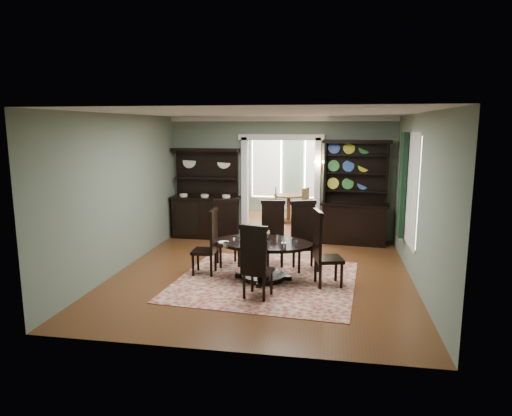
{
  "coord_description": "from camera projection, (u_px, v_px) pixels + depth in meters",
  "views": [
    {
      "loc": [
        1.27,
        -8.14,
        2.77
      ],
      "look_at": [
        -0.21,
        0.6,
        1.17
      ],
      "focal_mm": 32.0,
      "sensor_mm": 36.0,
      "label": 1
    }
  ],
  "objects": [
    {
      "name": "centerpiece",
      "position": [
        263.0,
        239.0,
        8.19
      ],
      "size": [
        1.46,
        0.94,
        0.24
      ],
      "color": "white",
      "rests_on": "dining_table"
    },
    {
      "name": "room",
      "position": [
        262.0,
        192.0,
        8.36
      ],
      "size": [
        5.51,
        6.01,
        3.01
      ],
      "color": "#5B2D18",
      "rests_on": "ground"
    },
    {
      "name": "right_window",
      "position": [
        407.0,
        188.0,
        8.77
      ],
      "size": [
        0.15,
        1.47,
        2.12
      ],
      "color": "white",
      "rests_on": "wall_right"
    },
    {
      "name": "welsh_dresser",
      "position": [
        355.0,
        207.0,
        10.8
      ],
      "size": [
        1.62,
        0.72,
        2.45
      ],
      "rotation": [
        0.0,
        0.0,
        -0.1
      ],
      "color": "black",
      "rests_on": "floor"
    },
    {
      "name": "dining_table",
      "position": [
        263.0,
        253.0,
        8.28
      ],
      "size": [
        1.9,
        1.82,
        0.71
      ],
      "rotation": [
        0.0,
        0.0,
        -0.1
      ],
      "color": "black",
      "rests_on": "rug"
    },
    {
      "name": "chair_end_left",
      "position": [
        209.0,
        240.0,
        8.54
      ],
      "size": [
        0.45,
        0.48,
        1.25
      ],
      "rotation": [
        0.0,
        0.0,
        1.59
      ],
      "color": "black",
      "rests_on": "rug"
    },
    {
      "name": "parlor_table",
      "position": [
        289.0,
        204.0,
        13.25
      ],
      "size": [
        0.87,
        0.87,
        0.81
      ],
      "color": "#4F2B16",
      "rests_on": "parlor_floor"
    },
    {
      "name": "chair_far_right",
      "position": [
        304.0,
        233.0,
        8.88
      ],
      "size": [
        0.63,
        0.62,
        1.35
      ],
      "rotation": [
        0.0,
        0.0,
        3.51
      ],
      "color": "black",
      "rests_on": "rug"
    },
    {
      "name": "sideboard",
      "position": [
        206.0,
        207.0,
        11.43
      ],
      "size": [
        1.7,
        0.62,
        2.23
      ],
      "rotation": [
        0.0,
        0.0,
        -0.01
      ],
      "color": "black",
      "rests_on": "floor"
    },
    {
      "name": "parlor_chair_left",
      "position": [
        272.0,
        203.0,
        13.18
      ],
      "size": [
        0.46,
        0.44,
        1.05
      ],
      "rotation": [
        0.0,
        0.0,
        1.68
      ],
      "color": "#4F2B16",
      "rests_on": "parlor_floor"
    },
    {
      "name": "parlor_chair_right",
      "position": [
        309.0,
        205.0,
        12.88
      ],
      "size": [
        0.5,
        0.49,
        1.04
      ],
      "rotation": [
        0.0,
        0.0,
        -1.99
      ],
      "color": "#4F2B16",
      "rests_on": "parlor_floor"
    },
    {
      "name": "chair_near",
      "position": [
        255.0,
        260.0,
        7.28
      ],
      "size": [
        0.54,
        0.52,
        1.24
      ],
      "rotation": [
        0.0,
        0.0,
        -0.22
      ],
      "color": "black",
      "rests_on": "rug"
    },
    {
      "name": "chair_far_left",
      "position": [
        227.0,
        230.0,
        9.18
      ],
      "size": [
        0.63,
        0.62,
        1.32
      ],
      "rotation": [
        0.0,
        0.0,
        3.55
      ],
      "color": "black",
      "rests_on": "rug"
    },
    {
      "name": "wall_sconce",
      "position": [
        320.0,
        163.0,
        10.87
      ],
      "size": [
        0.27,
        0.21,
        0.21
      ],
      "color": "gold",
      "rests_on": "back_wall_right"
    },
    {
      "name": "chair_far_mid",
      "position": [
        273.0,
        231.0,
        9.2
      ],
      "size": [
        0.54,
        0.51,
        1.3
      ],
      "rotation": [
        0.0,
        0.0,
        3.28
      ],
      "color": "black",
      "rests_on": "rug"
    },
    {
      "name": "parlor",
      "position": [
        290.0,
        168.0,
        13.7
      ],
      "size": [
        3.51,
        3.5,
        3.01
      ],
      "color": "#5B2D18",
      "rests_on": "ground"
    },
    {
      "name": "rug",
      "position": [
        266.0,
        281.0,
        8.26
      ],
      "size": [
        3.39,
        3.26,
        0.01
      ],
      "primitive_type": "cube",
      "rotation": [
        0.0,
        0.0,
        -0.08
      ],
      "color": "maroon",
      "rests_on": "floor"
    },
    {
      "name": "doorway_trim",
      "position": [
        281.0,
        173.0,
        11.22
      ],
      "size": [
        2.08,
        0.25,
        2.57
      ],
      "color": "silver",
      "rests_on": "floor"
    },
    {
      "name": "chair_end_right",
      "position": [
        323.0,
        247.0,
        7.91
      ],
      "size": [
        0.58,
        0.6,
        1.35
      ],
      "rotation": [
        0.0,
        0.0,
        -1.31
      ],
      "color": "black",
      "rests_on": "rug"
    }
  ]
}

